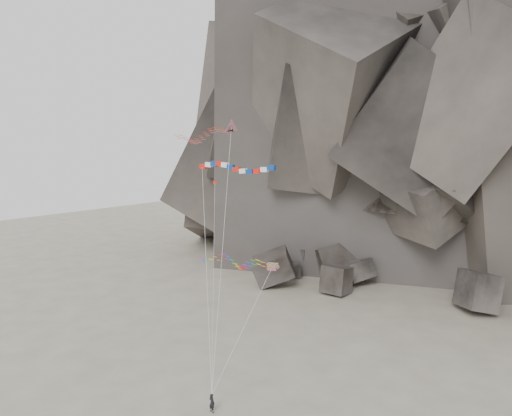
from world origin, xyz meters
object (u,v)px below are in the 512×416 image
Objects in this scene: kite_flyer at (212,402)px; delta_kite at (199,135)px; banner_kite at (235,168)px; parafoil_kite at (231,261)px; pennant_kite at (214,224)px.

kite_flyer is 0.08× the size of delta_kite.
kite_flyer is 25.08m from banner_kite.
banner_kite is 1.47× the size of parafoil_kite.
delta_kite is at bearing -36.92° from kite_flyer.
banner_kite is at bearing -40.58° from parafoil_kite.
kite_flyer is 17.72m from parafoil_kite.
kite_flyer is 19.51m from pennant_kite.
pennant_kite is at bearing -44.18° from kite_flyer.
banner_kite is at bearing 43.89° from delta_kite.
kite_flyer is 0.10× the size of banner_kite.
banner_kite reaches higher than pennant_kite.
kite_flyer is at bearing -68.86° from banner_kite.
kite_flyer is at bearing -58.52° from pennant_kite.
delta_kite is at bearing -168.55° from banner_kite.
pennant_kite is at bearing 26.08° from delta_kite.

